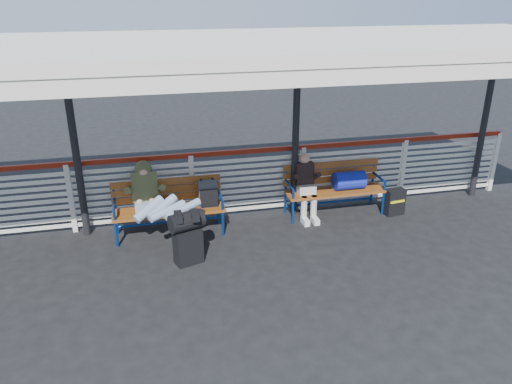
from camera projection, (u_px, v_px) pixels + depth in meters
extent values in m
plane|color=black|center=(210.00, 275.00, 7.16)|extent=(60.00, 60.00, 0.00)
cube|color=silver|center=(192.00, 188.00, 8.63)|extent=(12.00, 0.04, 1.04)
cube|color=maroon|center=(191.00, 155.00, 8.40)|extent=(12.00, 0.06, 0.08)
cube|color=silver|center=(494.00, 162.00, 9.91)|extent=(0.08, 0.08, 1.20)
cube|color=silver|center=(192.00, 46.00, 6.79)|extent=(12.60, 3.60, 0.16)
cube|color=silver|center=(211.00, 77.00, 5.26)|extent=(12.60, 0.06, 0.30)
cylinder|color=black|center=(75.00, 148.00, 7.77)|extent=(0.12, 0.12, 3.00)
cylinder|color=black|center=(296.00, 134.00, 8.54)|extent=(0.12, 0.12, 3.00)
cylinder|color=black|center=(484.00, 121.00, 9.33)|extent=(0.12, 0.12, 3.00)
cube|color=black|center=(188.00, 246.00, 7.38)|extent=(0.45, 0.35, 0.55)
cylinder|color=black|center=(187.00, 221.00, 7.22)|extent=(0.56, 0.42, 0.28)
cube|color=brown|center=(169.00, 211.00, 8.13)|extent=(1.80, 0.50, 0.04)
cube|color=brown|center=(167.00, 190.00, 8.26)|extent=(1.80, 0.10, 0.40)
cylinder|color=navy|center=(116.00, 234.00, 7.85)|extent=(0.04, 0.04, 0.45)
cylinder|color=navy|center=(223.00, 223.00, 8.21)|extent=(0.04, 0.04, 0.45)
cylinder|color=navy|center=(116.00, 209.00, 8.19)|extent=(0.04, 0.04, 0.90)
cylinder|color=navy|center=(218.00, 200.00, 8.55)|extent=(0.04, 0.04, 0.90)
cube|color=#4F5157|center=(208.00, 194.00, 8.19)|extent=(0.30, 0.19, 0.43)
cube|color=brown|center=(335.00, 191.00, 8.90)|extent=(1.80, 0.50, 0.04)
cube|color=brown|center=(331.00, 172.00, 9.03)|extent=(1.80, 0.10, 0.40)
cylinder|color=navy|center=(293.00, 212.00, 8.63)|extent=(0.04, 0.04, 0.45)
cylinder|color=navy|center=(383.00, 203.00, 8.99)|extent=(0.04, 0.04, 0.45)
cylinder|color=navy|center=(285.00, 190.00, 8.96)|extent=(0.04, 0.04, 0.90)
cylinder|color=navy|center=(373.00, 182.00, 9.33)|extent=(0.04, 0.04, 0.90)
cylinder|color=navy|center=(349.00, 180.00, 8.89)|extent=(0.55, 0.32, 0.32)
cube|color=#9BACD1|center=(147.00, 206.00, 8.06)|extent=(0.36, 0.26, 0.18)
cube|color=#4B552D|center=(145.00, 187.00, 8.14)|extent=(0.42, 0.38, 0.53)
sphere|color=#4B552D|center=(143.00, 169.00, 8.13)|extent=(0.28, 0.28, 0.28)
sphere|color=tan|center=(143.00, 170.00, 8.09)|extent=(0.21, 0.21, 0.21)
cube|color=black|center=(178.00, 217.00, 7.10)|extent=(0.11, 0.27, 0.10)
cube|color=black|center=(195.00, 215.00, 7.15)|extent=(0.11, 0.27, 0.10)
cube|color=beige|center=(306.00, 189.00, 8.76)|extent=(0.30, 0.24, 0.16)
cube|color=black|center=(304.00, 173.00, 8.79)|extent=(0.32, 0.23, 0.42)
sphere|color=tan|center=(304.00, 159.00, 8.71)|extent=(0.19, 0.19, 0.19)
cylinder|color=beige|center=(304.00, 209.00, 8.69)|extent=(0.11, 0.11, 0.46)
cylinder|color=beige|center=(314.00, 208.00, 8.73)|extent=(0.11, 0.11, 0.46)
cube|color=silver|center=(305.00, 221.00, 8.68)|extent=(0.10, 0.24, 0.10)
cube|color=silver|center=(315.00, 220.00, 8.71)|extent=(0.10, 0.24, 0.10)
cube|color=black|center=(394.00, 202.00, 8.98)|extent=(0.37, 0.24, 0.48)
cube|color=yellow|center=(398.00, 202.00, 8.87)|extent=(0.29, 0.06, 0.04)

